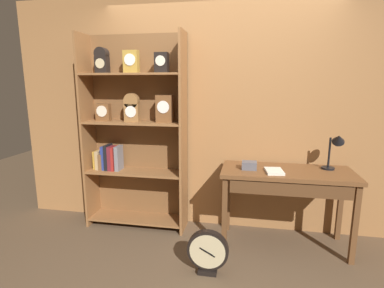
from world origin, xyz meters
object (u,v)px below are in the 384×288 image
desk_lamp (336,145)px  open_repair_manual (274,171)px  workbench (287,181)px  toolbox_small (249,165)px  round_clock_large (208,252)px  bookshelf (133,132)px

desk_lamp → open_repair_manual: (-0.58, -0.18, -0.24)m
workbench → toolbox_small: bearing=-178.3°
toolbox_small → round_clock_large: 0.93m
desk_lamp → round_clock_large: desk_lamp is taller
open_repair_manual → workbench: bearing=22.9°
bookshelf → desk_lamp: bearing=-2.7°
bookshelf → open_repair_manual: bearing=-10.4°
workbench → open_repair_manual: bearing=-150.2°
desk_lamp → bookshelf: bearing=177.3°
toolbox_small → open_repair_manual: toolbox_small is taller
open_repair_manual → round_clock_large: size_ratio=0.54×
desk_lamp → open_repair_manual: bearing=-162.5°
desk_lamp → toolbox_small: 0.86m
bookshelf → workbench: 1.74m
desk_lamp → toolbox_small: desk_lamp is taller
desk_lamp → round_clock_large: (-1.16, -0.71, -0.85)m
workbench → toolbox_small: 0.40m
desk_lamp → round_clock_large: size_ratio=0.97×
bookshelf → open_repair_manual: bookshelf is taller
workbench → toolbox_small: (-0.37, -0.01, 0.14)m
toolbox_small → open_repair_manual: 0.25m
workbench → desk_lamp: desk_lamp is taller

